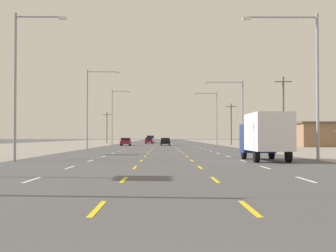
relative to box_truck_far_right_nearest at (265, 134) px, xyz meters
The scene contains 19 objects.
ground_plane 37.43m from the box_truck_far_right_nearest, 100.47° to the left, with size 572.00×572.00×0.00m, color #4C4C4F.
lot_apron_right 40.95m from the box_truck_far_right_nearest, 63.96° to the left, with size 28.00×440.00×0.01m, color gray.
lane_markings 75.59m from the box_truck_far_right_nearest, 95.16° to the left, with size 10.64×227.60×0.01m.
signal_span_wire 20.21m from the box_truck_far_right_nearest, 109.78° to the right, with size 27.05×0.53×8.84m.
box_truck_far_right_nearest is the anchor object (origin of this frame).
sedan_far_left_near 58.42m from the box_truck_far_right_nearest, 103.80° to the left, with size 1.80×4.50×1.46m.
sedan_center_turn_mid 59.25m from the box_truck_far_right_nearest, 96.41° to the left, with size 1.80×4.50×1.46m.
sedan_inner_left_midfar 84.48m from the box_truck_far_right_nearest, 97.12° to the left, with size 1.80×4.50×1.46m.
suv_inner_left_far 97.35m from the box_truck_far_right_nearest, 96.15° to the left, with size 1.98×4.90×1.98m.
storefront_right_row_2 54.04m from the box_truck_far_right_nearest, 65.95° to the left, with size 14.14×11.81×4.09m.
streetlight_left_row_0 17.08m from the box_truck_far_right_nearest, behind, with size 3.53×0.26×9.96m.
streetlight_right_row_0 4.98m from the box_truck_far_right_nearest, 16.19° to the right, with size 5.13×0.26×9.97m.
streetlight_left_row_1 34.64m from the box_truck_far_right_nearest, 118.70° to the left, with size 4.35×0.26×10.39m.
streetlight_right_row_1 30.49m from the box_truck_far_right_nearest, 84.78° to the left, with size 5.07×0.26×9.06m.
streetlight_left_row_2 63.49m from the box_truck_far_right_nearest, 105.22° to the left, with size 3.58×0.26×10.70m.
streetlight_right_row_2 61.34m from the box_truck_far_right_nearest, 87.28° to the left, with size 4.56×0.26×10.32m.
utility_pole_right_row_1 31.26m from the box_truck_far_right_nearest, 73.90° to the left, with size 2.20×0.26×9.44m.
utility_pole_right_row_2 67.82m from the box_truck_far_right_nearest, 84.03° to the left, with size 2.20×0.26×8.52m.
utility_pole_left_row_3 96.63m from the box_truck_far_right_nearest, 102.99° to the left, with size 2.20×0.26×8.08m.
Camera 1 is at (-0.24, -4.28, 1.66)m, focal length 52.34 mm.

